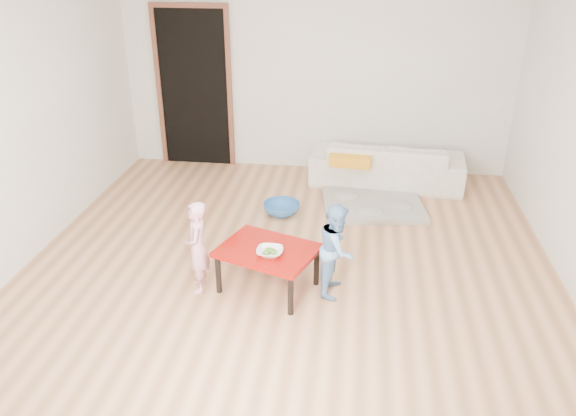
% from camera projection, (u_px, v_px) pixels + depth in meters
% --- Properties ---
extents(floor, '(5.00, 5.00, 0.01)m').
position_uv_depth(floor, '(291.00, 259.00, 5.46)').
color(floor, '#A16C45').
rests_on(floor, ground).
extents(back_wall, '(5.00, 0.02, 2.60)m').
position_uv_depth(back_wall, '(316.00, 71.00, 7.13)').
color(back_wall, white).
rests_on(back_wall, floor).
extents(left_wall, '(0.02, 5.00, 2.60)m').
position_uv_depth(left_wall, '(24.00, 120.00, 5.19)').
color(left_wall, white).
rests_on(left_wall, floor).
extents(doorway, '(1.02, 0.08, 2.11)m').
position_uv_depth(doorway, '(195.00, 89.00, 7.42)').
color(doorway, brown).
rests_on(doorway, back_wall).
extents(sofa, '(1.94, 0.89, 0.55)m').
position_uv_depth(sofa, '(387.00, 163.00, 7.06)').
color(sofa, white).
rests_on(sofa, floor).
extents(cushion, '(0.53, 0.48, 0.13)m').
position_uv_depth(cushion, '(352.00, 157.00, 6.80)').
color(cushion, orange).
rests_on(cushion, sofa).
extents(red_table, '(0.97, 0.84, 0.40)m').
position_uv_depth(red_table, '(268.00, 268.00, 4.93)').
color(red_table, '#920E07').
rests_on(red_table, floor).
extents(bowl, '(0.22, 0.22, 0.06)m').
position_uv_depth(bowl, '(270.00, 252.00, 4.73)').
color(bowl, white).
rests_on(bowl, red_table).
extents(broccoli, '(0.12, 0.12, 0.06)m').
position_uv_depth(broccoli, '(270.00, 252.00, 4.73)').
color(broccoli, '#2D5919').
rests_on(broccoli, red_table).
extents(child_pink, '(0.26, 0.34, 0.84)m').
position_uv_depth(child_pink, '(197.00, 247.00, 4.83)').
color(child_pink, pink).
rests_on(child_pink, floor).
extents(child_blue, '(0.37, 0.45, 0.83)m').
position_uv_depth(child_blue, '(337.00, 249.00, 4.80)').
color(child_blue, '#5D90D7').
rests_on(child_blue, floor).
extents(basin, '(0.42, 0.42, 0.13)m').
position_uv_depth(basin, '(282.00, 209.00, 6.34)').
color(basin, '#2C65A8').
rests_on(basin, floor).
extents(blanket, '(1.25, 1.09, 0.06)m').
position_uv_depth(blanket, '(373.00, 204.00, 6.53)').
color(blanket, '#9F988C').
rests_on(blanket, floor).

